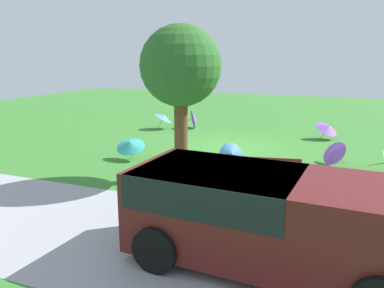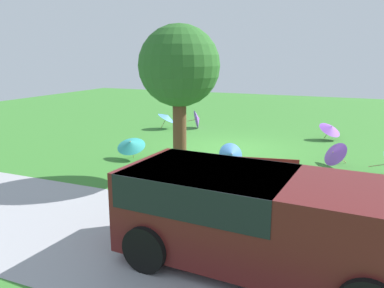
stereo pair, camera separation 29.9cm
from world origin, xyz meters
name	(u,v)px [view 1 (the left image)]	position (x,y,z in m)	size (l,w,h in m)	color
ground	(229,149)	(0.00, 0.00, 0.00)	(40.00, 40.00, 0.00)	#387A2D
road_strip	(117,233)	(0.00, 7.45, 0.00)	(40.00, 4.04, 0.01)	#9E9EA3
van_dark	(263,212)	(-2.83, 7.51, 0.91)	(4.70, 2.34, 1.53)	#591919
park_bench	(267,173)	(-2.20, 3.98, 0.47)	(1.66, 0.79, 0.90)	maroon
shade_tree	(181,68)	(0.25, 3.74, 3.02)	(2.17, 2.17, 4.16)	brown
parasol_purple_0	(327,128)	(-3.20, -3.06, 0.48)	(1.20, 1.21, 0.79)	tan
parasol_teal_0	(130,144)	(2.53, 2.65, 0.51)	(1.10, 1.10, 0.80)	tan
parasol_blue_0	(164,117)	(3.90, -2.63, 0.56)	(1.08, 1.09, 0.84)	tan
parasol_purple_1	(194,119)	(2.69, -3.36, 0.43)	(0.78, 0.88, 0.86)	tan
parasol_blue_1	(231,154)	(-0.71, 2.07, 0.36)	(0.85, 0.82, 0.72)	tan
parasol_purple_2	(333,152)	(-3.61, 0.69, 0.37)	(0.99, 1.01, 0.74)	tan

